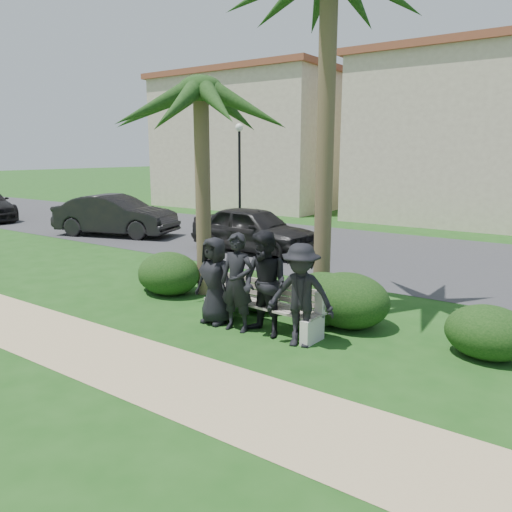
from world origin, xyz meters
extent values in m
plane|color=#1A4814|center=(0.00, 0.00, 0.00)|extent=(160.00, 160.00, 0.00)
cube|color=tan|center=(0.00, -1.80, 0.00)|extent=(30.00, 1.60, 0.01)
cube|color=#2D2D30|center=(0.00, 8.00, 0.00)|extent=(160.00, 8.00, 0.01)
cube|color=#BAA78B|center=(-12.00, 18.00, 3.50)|extent=(10.00, 8.00, 7.00)
cube|color=brown|center=(-12.00, 18.00, 7.15)|extent=(10.40, 8.40, 0.30)
cube|color=#BAA78B|center=(-1.00, 18.00, 3.50)|extent=(8.00, 8.00, 7.00)
cube|color=brown|center=(-1.00, 18.00, 7.15)|extent=(8.40, 8.40, 0.30)
cylinder|color=black|center=(-9.00, 12.00, 2.00)|extent=(0.12, 0.12, 4.00)
sphere|color=white|center=(-9.00, 12.00, 4.11)|extent=(0.36, 0.36, 0.36)
cube|color=gray|center=(0.13, 0.51, 0.42)|extent=(2.28, 0.65, 0.04)
cube|color=gray|center=(0.13, 0.74, 0.66)|extent=(2.25, 0.17, 0.26)
cube|color=beige|center=(-0.93, 0.51, 0.21)|extent=(0.18, 0.52, 0.41)
cube|color=beige|center=(1.18, 0.51, 0.21)|extent=(0.18, 0.52, 0.41)
imported|color=black|center=(-0.72, 0.28, 0.78)|extent=(0.79, 0.54, 1.57)
imported|color=black|center=(-0.16, 0.21, 0.85)|extent=(0.66, 0.47, 1.70)
imported|color=black|center=(0.36, 0.28, 0.88)|extent=(0.97, 0.82, 1.77)
imported|color=black|center=(1.08, 0.22, 0.83)|extent=(1.20, 0.89, 1.66)
ellipsoid|color=black|center=(-3.12, 1.24, 0.34)|extent=(1.04, 0.86, 0.68)
ellipsoid|color=black|center=(-2.78, 1.19, 0.47)|extent=(1.44, 1.19, 0.94)
ellipsoid|color=black|center=(-0.59, 1.32, 0.38)|extent=(1.15, 0.95, 0.75)
ellipsoid|color=black|center=(0.80, 1.59, 0.45)|extent=(1.39, 1.15, 0.90)
ellipsoid|color=black|center=(1.28, 1.52, 0.49)|extent=(1.51, 1.25, 0.98)
ellipsoid|color=black|center=(3.60, 1.45, 0.41)|extent=(1.25, 1.03, 0.82)
ellipsoid|color=black|center=(0.82, 1.32, 0.38)|extent=(1.15, 0.95, 0.75)
cylinder|color=brown|center=(-2.15, 1.65, 2.14)|extent=(0.32, 0.32, 4.27)
cylinder|color=brown|center=(0.50, 2.02, 3.09)|extent=(0.32, 0.32, 6.19)
imported|color=black|center=(-3.94, 5.99, 0.70)|extent=(4.20, 1.85, 1.41)
imported|color=black|center=(-9.92, 5.63, 0.74)|extent=(4.78, 2.89, 1.49)
camera|label=1|loc=(4.83, -6.30, 3.01)|focal=35.00mm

